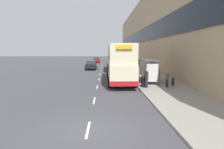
# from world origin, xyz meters

# --- Properties ---
(ground_plane) EXTENTS (220.00, 220.00, 0.00)m
(ground_plane) POSITION_xyz_m (0.00, 0.00, 0.00)
(ground_plane) COLOR #424247
(pavement) EXTENTS (5.00, 93.00, 0.14)m
(pavement) POSITION_xyz_m (6.50, 38.50, 0.07)
(pavement) COLOR gray
(pavement) RESTS_ON ground_plane
(terrace_facade) EXTENTS (3.10, 93.00, 15.21)m
(terrace_facade) POSITION_xyz_m (10.49, 38.50, 7.60)
(terrace_facade) COLOR tan
(terrace_facade) RESTS_ON ground_plane
(lane_mark_0) EXTENTS (0.12, 2.00, 0.01)m
(lane_mark_0) POSITION_xyz_m (0.00, 0.13, 0.01)
(lane_mark_0) COLOR silver
(lane_mark_0) RESTS_ON ground_plane
(lane_mark_1) EXTENTS (0.12, 2.00, 0.01)m
(lane_mark_1) POSITION_xyz_m (0.00, 5.51, 0.01)
(lane_mark_1) COLOR silver
(lane_mark_1) RESTS_ON ground_plane
(lane_mark_2) EXTENTS (0.12, 2.00, 0.01)m
(lane_mark_2) POSITION_xyz_m (0.00, 10.90, 0.01)
(lane_mark_2) COLOR silver
(lane_mark_2) RESTS_ON ground_plane
(lane_mark_3) EXTENTS (0.12, 2.00, 0.01)m
(lane_mark_3) POSITION_xyz_m (0.00, 16.28, 0.01)
(lane_mark_3) COLOR silver
(lane_mark_3) RESTS_ON ground_plane
(lane_mark_4) EXTENTS (0.12, 2.00, 0.01)m
(lane_mark_4) POSITION_xyz_m (0.00, 21.67, 0.01)
(lane_mark_4) COLOR silver
(lane_mark_4) RESTS_ON ground_plane
(lane_mark_5) EXTENTS (0.12, 2.00, 0.01)m
(lane_mark_5) POSITION_xyz_m (0.00, 27.05, 0.01)
(lane_mark_5) COLOR silver
(lane_mark_5) RESTS_ON ground_plane
(lane_mark_6) EXTENTS (0.12, 2.00, 0.01)m
(lane_mark_6) POSITION_xyz_m (0.00, 32.43, 0.01)
(lane_mark_6) COLOR silver
(lane_mark_6) RESTS_ON ground_plane
(lane_mark_7) EXTENTS (0.12, 2.00, 0.01)m
(lane_mark_7) POSITION_xyz_m (0.00, 37.82, 0.01)
(lane_mark_7) COLOR silver
(lane_mark_7) RESTS_ON ground_plane
(lane_mark_8) EXTENTS (0.12, 2.00, 0.01)m
(lane_mark_8) POSITION_xyz_m (0.00, 43.20, 0.01)
(lane_mark_8) COLOR silver
(lane_mark_8) RESTS_ON ground_plane
(bus_shelter) EXTENTS (1.60, 4.20, 2.48)m
(bus_shelter) POSITION_xyz_m (5.77, 12.73, 1.88)
(bus_shelter) COLOR #4C4C51
(bus_shelter) RESTS_ON ground_plane
(double_decker_bus_near) EXTENTS (2.85, 10.51, 4.30)m
(double_decker_bus_near) POSITION_xyz_m (2.47, 13.70, 2.28)
(double_decker_bus_near) COLOR beige
(double_decker_bus_near) RESTS_ON ground_plane
(double_decker_bus_ahead) EXTENTS (2.85, 10.87, 4.30)m
(double_decker_bus_ahead) POSITION_xyz_m (2.61, 26.89, 2.28)
(double_decker_bus_ahead) COLOR beige
(double_decker_bus_ahead) RESTS_ON ground_plane
(car_0) EXTENTS (1.91, 3.89, 1.69)m
(car_0) POSITION_xyz_m (2.69, 42.67, 0.84)
(car_0) COLOR navy
(car_0) RESTS_ON ground_plane
(car_1) EXTENTS (1.92, 4.18, 1.69)m
(car_1) POSITION_xyz_m (-1.73, 49.96, 0.84)
(car_1) COLOR maroon
(car_1) RESTS_ON ground_plane
(car_2) EXTENTS (2.06, 4.34, 1.74)m
(car_2) POSITION_xyz_m (-1.88, 29.07, 0.86)
(car_2) COLOR black
(car_2) RESTS_ON ground_plane
(car_3) EXTENTS (2.03, 3.82, 1.73)m
(car_3) POSITION_xyz_m (2.78, 48.87, 0.86)
(car_3) COLOR black
(car_3) RESTS_ON ground_plane
(pedestrian_at_shelter) EXTENTS (0.35, 0.35, 1.75)m
(pedestrian_at_shelter) POSITION_xyz_m (4.71, 9.71, 1.04)
(pedestrian_at_shelter) COLOR #23232D
(pedestrian_at_shelter) RESTS_ON ground_plane
(pedestrian_1) EXTENTS (0.32, 0.32, 1.62)m
(pedestrian_1) POSITION_xyz_m (7.64, 10.86, 0.97)
(pedestrian_1) COLOR #23232D
(pedestrian_1) RESTS_ON ground_plane
(pedestrian_2) EXTENTS (0.36, 0.36, 1.80)m
(pedestrian_2) POSITION_xyz_m (4.37, 12.54, 1.06)
(pedestrian_2) COLOR #23232D
(pedestrian_2) RESTS_ON ground_plane
(pedestrian_3) EXTENTS (0.31, 0.31, 1.57)m
(pedestrian_3) POSITION_xyz_m (6.73, 9.87, 0.94)
(pedestrian_3) COLOR #23232D
(pedestrian_3) RESTS_ON ground_plane
(litter_bin) EXTENTS (0.55, 0.55, 1.05)m
(litter_bin) POSITION_xyz_m (4.55, 10.08, 0.67)
(litter_bin) COLOR black
(litter_bin) RESTS_ON ground_plane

